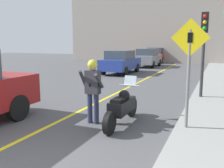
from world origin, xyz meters
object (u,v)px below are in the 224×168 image
at_px(person_biker, 93,84).
at_px(parked_car_red, 156,55).
at_px(crossing_sign, 189,63).
at_px(parked_car_blue, 121,62).
at_px(traffic_light, 204,38).
at_px(parked_car_grey, 148,58).
at_px(motorcycle, 122,107).

height_order(person_biker, parked_car_red, person_biker).
bearing_deg(crossing_sign, parked_car_blue, 118.91).
bearing_deg(traffic_light, parked_car_blue, 131.61).
distance_m(crossing_sign, parked_car_grey, 17.51).
distance_m(person_biker, crossing_sign, 2.58).
bearing_deg(crossing_sign, motorcycle, -178.77).
xyz_separation_m(person_biker, parked_car_red, (-3.47, 22.43, -0.25)).
relative_size(crossing_sign, parked_car_red, 0.64).
relative_size(motorcycle, parked_car_blue, 0.55).
distance_m(traffic_light, parked_car_grey, 13.91).
bearing_deg(parked_car_red, motorcycle, -79.16).
xyz_separation_m(crossing_sign, parked_car_grey, (-5.49, 16.61, -0.89)).
xyz_separation_m(motorcycle, person_biker, (-0.77, -0.26, 0.61)).
height_order(person_biker, parked_car_grey, person_biker).
xyz_separation_m(person_biker, parked_car_grey, (-3.01, 16.91, -0.25)).
bearing_deg(crossing_sign, person_biker, -173.18).
height_order(crossing_sign, parked_car_red, crossing_sign).
bearing_deg(crossing_sign, parked_car_red, 105.06).
bearing_deg(motorcycle, person_biker, -161.36).
distance_m(parked_car_blue, parked_car_grey, 5.88).
relative_size(crossing_sign, parked_car_grey, 0.64).
bearing_deg(parked_car_blue, parked_car_red, 90.08).
relative_size(crossing_sign, traffic_light, 0.83).
bearing_deg(traffic_light, crossing_sign, -91.27).
bearing_deg(parked_car_grey, person_biker, -79.91).
bearing_deg(person_biker, motorcycle, 18.64).
bearing_deg(parked_car_grey, motorcycle, -77.21).
height_order(motorcycle, parked_car_blue, parked_car_blue).
distance_m(person_biker, parked_car_grey, 17.17).
relative_size(person_biker, parked_car_blue, 0.43).
bearing_deg(person_biker, crossing_sign, 6.82).
xyz_separation_m(crossing_sign, traffic_light, (0.09, 3.96, 0.66)).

